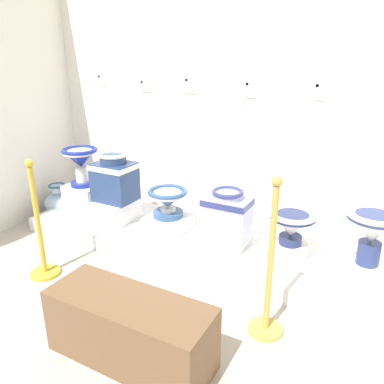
% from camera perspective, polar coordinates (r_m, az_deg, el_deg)
% --- Properties ---
extents(ground_plane, '(5.83, 5.96, 0.02)m').
position_cam_1_polar(ground_plane, '(2.42, -20.04, -25.13)').
color(ground_plane, '#B2A899').
extents(wall_back, '(4.03, 0.06, 3.28)m').
position_cam_1_polar(wall_back, '(3.56, 5.05, 19.33)').
color(wall_back, white).
rests_on(wall_back, ground_plane).
extents(display_platform, '(3.35, 0.94, 0.14)m').
position_cam_1_polar(display_platform, '(3.47, 0.80, -7.57)').
color(display_platform, white).
rests_on(display_platform, ground_plane).
extents(plinth_block_rightmost, '(0.38, 0.28, 0.25)m').
position_cam_1_polar(plinth_block_rightmost, '(4.17, -16.09, -0.66)').
color(plinth_block_rightmost, white).
rests_on(plinth_block_rightmost, display_platform).
extents(antique_toilet_rightmost, '(0.36, 0.36, 0.40)m').
position_cam_1_polar(antique_toilet_rightmost, '(4.05, -16.63, 4.76)').
color(antique_toilet_rightmost, navy).
rests_on(antique_toilet_rightmost, plinth_block_rightmost).
extents(plinth_block_tall_cobalt, '(0.32, 0.40, 0.21)m').
position_cam_1_polar(plinth_block_tall_cobalt, '(3.78, -11.37, -2.67)').
color(plinth_block_tall_cobalt, white).
rests_on(plinth_block_tall_cobalt, display_platform).
extents(antique_toilet_tall_cobalt, '(0.39, 0.31, 0.47)m').
position_cam_1_polar(antique_toilet_tall_cobalt, '(3.67, -11.72, 2.26)').
color(antique_toilet_tall_cobalt, navy).
rests_on(antique_toilet_tall_cobalt, plinth_block_tall_cobalt).
extents(plinth_block_squat_floral, '(0.38, 0.35, 0.13)m').
position_cam_1_polar(plinth_block_squat_floral, '(3.54, -3.62, -4.64)').
color(plinth_block_squat_floral, white).
rests_on(plinth_block_squat_floral, display_platform).
extents(antique_toilet_squat_floral, '(0.36, 0.36, 0.26)m').
position_cam_1_polar(antique_toilet_squat_floral, '(3.45, -3.70, -1.14)').
color(antique_toilet_squat_floral, '#32558A').
rests_on(antique_toilet_squat_floral, plinth_block_squat_floral).
extents(plinth_block_central_ornate, '(0.35, 0.34, 0.08)m').
position_cam_1_polar(plinth_block_central_ornate, '(3.27, 5.21, -7.31)').
color(plinth_block_central_ornate, white).
rests_on(plinth_block_central_ornate, display_platform).
extents(antique_toilet_central_ornate, '(0.39, 0.27, 0.42)m').
position_cam_1_polar(antique_toilet_central_ornate, '(3.16, 5.35, -3.18)').
color(antique_toilet_central_ornate, '#A9ADD6').
rests_on(antique_toilet_central_ornate, plinth_block_central_ornate).
extents(plinth_block_broad_patterned, '(0.29, 0.29, 0.05)m').
position_cam_1_polar(plinth_block_broad_patterned, '(3.18, 14.53, -9.05)').
color(plinth_block_broad_patterned, white).
rests_on(plinth_block_broad_patterned, display_platform).
extents(antique_toilet_broad_patterned, '(0.38, 0.38, 0.35)m').
position_cam_1_polar(antique_toilet_broad_patterned, '(3.08, 14.91, -5.10)').
color(antique_toilet_broad_patterned, white).
rests_on(antique_toilet_broad_patterned, plinth_block_broad_patterned).
extents(plinth_block_leftmost, '(0.30, 0.38, 0.09)m').
position_cam_1_polar(plinth_block_leftmost, '(3.04, 24.79, -11.33)').
color(plinth_block_leftmost, white).
rests_on(plinth_block_leftmost, display_platform).
extents(antique_toilet_leftmost, '(0.38, 0.38, 0.45)m').
position_cam_1_polar(antique_toilet_leftmost, '(2.89, 25.77, -5.36)').
color(antique_toilet_leftmost, white).
rests_on(antique_toilet_leftmost, plinth_block_leftmost).
extents(info_placard_first, '(0.10, 0.01, 0.12)m').
position_cam_1_polar(info_placard_first, '(4.30, -13.59, 16.27)').
color(info_placard_first, white).
extents(info_placard_second, '(0.12, 0.01, 0.11)m').
position_cam_1_polar(info_placard_second, '(3.95, -7.16, 15.78)').
color(info_placard_second, white).
extents(info_placard_third, '(0.14, 0.01, 0.15)m').
position_cam_1_polar(info_placard_third, '(3.68, -0.23, 15.98)').
color(info_placard_third, white).
extents(info_placard_fourth, '(0.11, 0.01, 0.15)m').
position_cam_1_polar(info_placard_fourth, '(3.43, 8.95, 15.22)').
color(info_placard_fourth, white).
extents(info_placard_fifth, '(0.09, 0.01, 0.14)m').
position_cam_1_polar(info_placard_fifth, '(3.28, 19.00, 14.34)').
color(info_placard_fifth, white).
extents(decorative_vase_corner, '(0.32, 0.32, 0.36)m').
position_cam_1_polar(decorative_vase_corner, '(4.40, -19.63, -1.37)').
color(decorative_vase_corner, '#2E5784').
rests_on(decorative_vase_corner, ground_plane).
extents(stanchion_post_near_left, '(0.24, 0.24, 0.96)m').
position_cam_1_polar(stanchion_post_near_left, '(3.20, -22.06, -6.89)').
color(stanchion_post_near_left, gold).
rests_on(stanchion_post_near_left, ground_plane).
extents(stanchion_post_near_right, '(0.22, 0.22, 1.04)m').
position_cam_1_polar(stanchion_post_near_right, '(2.41, 11.60, -13.52)').
color(stanchion_post_near_right, gold).
rests_on(stanchion_post_near_right, ground_plane).
extents(museum_bench, '(0.97, 0.36, 0.40)m').
position_cam_1_polar(museum_bench, '(2.29, -9.43, -19.96)').
color(museum_bench, brown).
rests_on(museum_bench, ground_plane).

